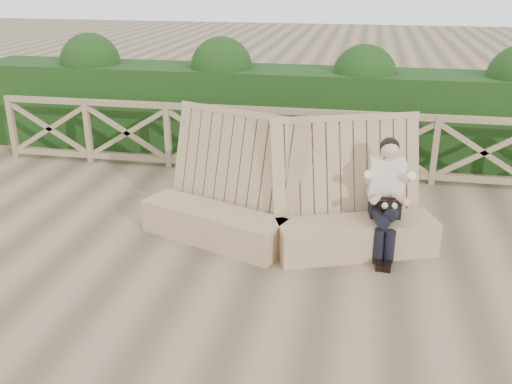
# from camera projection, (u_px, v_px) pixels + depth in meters

# --- Properties ---
(ground) EXTENTS (60.00, 60.00, 0.00)m
(ground) POSITION_uv_depth(u_px,v_px,m) (252.00, 284.00, 6.10)
(ground) COLOR brown
(ground) RESTS_ON ground
(bench) EXTENTS (3.65, 1.36, 1.55)m
(bench) POSITION_uv_depth(u_px,v_px,m) (285.00, 214.00, 6.86)
(bench) COLOR #947754
(bench) RESTS_ON ground
(woman) EXTENTS (0.42, 0.86, 1.36)m
(woman) POSITION_uv_depth(u_px,v_px,m) (386.00, 194.00, 6.58)
(woman) COLOR black
(woman) RESTS_ON ground
(guardrail) EXTENTS (10.10, 0.09, 1.10)m
(guardrail) POSITION_uv_depth(u_px,v_px,m) (295.00, 142.00, 9.09)
(guardrail) COLOR #7F6549
(guardrail) RESTS_ON ground
(hedge) EXTENTS (12.00, 1.20, 1.50)m
(hedge) POSITION_uv_depth(u_px,v_px,m) (304.00, 112.00, 10.11)
(hedge) COLOR black
(hedge) RESTS_ON ground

